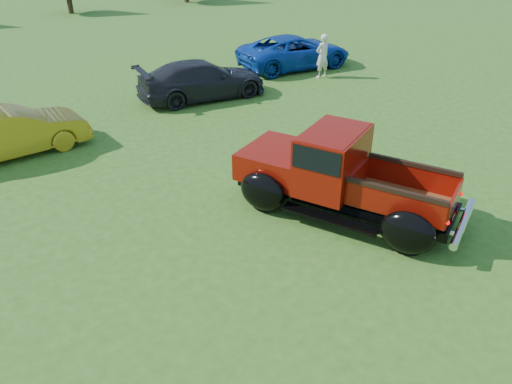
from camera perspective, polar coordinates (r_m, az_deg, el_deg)
name	(u,v)px	position (r m, az deg, el deg)	size (l,w,h in m)	color
ground	(280,232)	(10.82, 2.72, -4.58)	(120.00, 120.00, 0.00)	#305819
pickup_truck	(331,173)	(11.38, 8.59, 2.20)	(3.90, 5.46, 1.91)	black
show_car_yellow	(11,132)	(15.62, -26.25, 6.17)	(1.45, 4.16, 1.37)	#AB8716
show_car_grey	(202,80)	(18.90, -6.17, 12.64)	(1.94, 4.76, 1.38)	black
show_car_blue	(295,52)	(22.96, 4.45, 15.69)	(2.35, 5.10, 1.42)	#0D3799
spectator	(322,56)	(21.55, 7.60, 15.16)	(0.65, 0.43, 1.79)	beige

